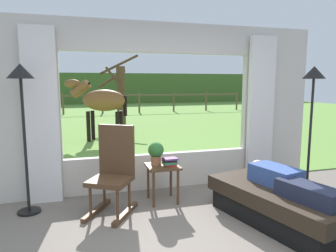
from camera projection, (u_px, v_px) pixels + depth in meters
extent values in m
cube|color=beige|center=(16.00, 111.00, 4.19)|extent=(1.15, 0.12, 2.55)
cube|color=beige|center=(273.00, 105.00, 5.31)|extent=(1.15, 0.12, 2.55)
cube|color=beige|center=(160.00, 170.00, 4.89)|extent=(2.90, 0.12, 0.55)
cube|color=beige|center=(159.00, 38.00, 4.60)|extent=(2.90, 0.12, 0.45)
cube|color=silver|center=(42.00, 117.00, 4.16)|extent=(0.44, 0.10, 2.40)
cube|color=silver|center=(261.00, 110.00, 5.09)|extent=(0.44, 0.10, 2.40)
cube|color=olive|center=(105.00, 116.00, 15.30)|extent=(36.00, 21.68, 0.02)
cube|color=#44622B|center=(94.00, 88.00, 24.49)|extent=(36.00, 2.00, 2.40)
cube|color=black|center=(281.00, 212.00, 3.69)|extent=(1.18, 1.72, 0.24)
cube|color=#2D2319|center=(282.00, 195.00, 3.66)|extent=(1.28, 1.87, 0.18)
cube|color=#334C8C|center=(275.00, 175.00, 3.77)|extent=(0.47, 0.66, 0.22)
cube|color=#1E2338|center=(309.00, 193.00, 3.22)|extent=(0.44, 0.73, 0.18)
sphere|color=tan|center=(258.00, 167.00, 4.13)|extent=(0.20, 0.20, 0.20)
cube|color=#4C331E|center=(110.00, 181.00, 3.85)|extent=(0.66, 0.66, 0.06)
cube|color=#4C331E|center=(117.00, 151.00, 4.00)|extent=(0.44, 0.30, 0.68)
cube|color=#4C331E|center=(97.00, 210.00, 3.96)|extent=(0.41, 0.61, 0.06)
cube|color=#4C331E|center=(125.00, 214.00, 3.85)|extent=(0.41, 0.61, 0.06)
cylinder|color=#4C331E|center=(90.00, 200.00, 3.75)|extent=(0.04, 0.04, 0.38)
cylinder|color=#4C331E|center=(117.00, 203.00, 3.66)|extent=(0.04, 0.04, 0.38)
cylinder|color=#4C331E|center=(104.00, 190.00, 4.10)|extent=(0.04, 0.04, 0.38)
cylinder|color=#4C331E|center=(129.00, 193.00, 4.00)|extent=(0.04, 0.04, 0.38)
cube|color=#4C331E|center=(163.00, 166.00, 4.27)|extent=(0.44, 0.44, 0.03)
cylinder|color=#4C331E|center=(154.00, 189.00, 4.10)|extent=(0.04, 0.04, 0.49)
cylinder|color=#4C331E|center=(178.00, 187.00, 4.19)|extent=(0.04, 0.04, 0.49)
cylinder|color=#4C331E|center=(148.00, 182.00, 4.42)|extent=(0.04, 0.04, 0.49)
cylinder|color=#4C331E|center=(171.00, 180.00, 4.52)|extent=(0.04, 0.04, 0.49)
cylinder|color=#9E6042|center=(156.00, 160.00, 4.30)|extent=(0.14, 0.14, 0.12)
sphere|color=#2D6B2D|center=(156.00, 150.00, 4.28)|extent=(0.22, 0.22, 0.22)
cube|color=#B22D28|center=(170.00, 165.00, 4.24)|extent=(0.16, 0.15, 0.03)
cube|color=#337247|center=(170.00, 163.00, 4.22)|extent=(0.20, 0.16, 0.03)
cube|color=black|center=(170.00, 160.00, 4.23)|extent=(0.18, 0.14, 0.03)
cube|color=#59336B|center=(170.00, 159.00, 4.22)|extent=(0.20, 0.16, 0.02)
cylinder|color=black|center=(29.00, 211.00, 3.96)|extent=(0.28, 0.28, 0.03)
cylinder|color=black|center=(25.00, 148.00, 3.84)|extent=(0.04, 0.04, 1.71)
cone|color=black|center=(20.00, 71.00, 3.71)|extent=(0.32, 0.32, 0.18)
cylinder|color=black|center=(306.00, 192.00, 4.65)|extent=(0.28, 0.28, 0.03)
cylinder|color=black|center=(310.00, 137.00, 4.54)|extent=(0.04, 0.04, 1.71)
cone|color=black|center=(314.00, 72.00, 4.40)|extent=(0.32, 0.32, 0.18)
ellipsoid|color=brown|center=(104.00, 100.00, 8.57)|extent=(1.36, 1.03, 0.60)
cylinder|color=brown|center=(81.00, 89.00, 8.62)|extent=(0.65, 0.49, 0.53)
ellipsoid|color=brown|center=(72.00, 84.00, 8.64)|extent=(0.52, 0.38, 0.24)
cube|color=black|center=(83.00, 88.00, 8.61)|extent=(0.42, 0.25, 0.32)
cylinder|color=black|center=(125.00, 106.00, 8.50)|extent=(0.13, 0.13, 0.55)
cylinder|color=black|center=(88.00, 127.00, 8.57)|extent=(0.11, 0.11, 0.85)
cylinder|color=black|center=(93.00, 125.00, 8.88)|extent=(0.11, 0.11, 0.85)
cylinder|color=black|center=(118.00, 127.00, 8.45)|extent=(0.11, 0.11, 0.85)
cylinder|color=black|center=(121.00, 126.00, 8.76)|extent=(0.11, 0.11, 0.85)
cylinder|color=#4C3823|center=(121.00, 97.00, 11.25)|extent=(0.32, 0.32, 2.22)
cylinder|color=#47331E|center=(115.00, 79.00, 10.81)|extent=(0.68, 0.54, 0.90)
cylinder|color=#47331E|center=(112.00, 79.00, 11.47)|extent=(1.11, 0.76, 0.70)
cylinder|color=#47331E|center=(119.00, 65.00, 11.62)|extent=(1.47, 0.15, 0.79)
cylinder|color=brown|center=(21.00, 105.00, 15.36)|extent=(0.10, 0.10, 1.10)
cylinder|color=brown|center=(63.00, 104.00, 15.91)|extent=(0.10, 0.10, 1.10)
cylinder|color=brown|center=(102.00, 103.00, 16.46)|extent=(0.10, 0.10, 1.10)
cylinder|color=brown|center=(139.00, 102.00, 17.01)|extent=(0.10, 0.10, 1.10)
cylinder|color=brown|center=(174.00, 102.00, 17.56)|extent=(0.10, 0.10, 1.10)
cylinder|color=brown|center=(206.00, 101.00, 18.11)|extent=(0.10, 0.10, 1.10)
cylinder|color=brown|center=(237.00, 101.00, 18.66)|extent=(0.10, 0.10, 1.10)
cube|color=brown|center=(102.00, 96.00, 16.41)|extent=(16.00, 0.06, 0.08)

